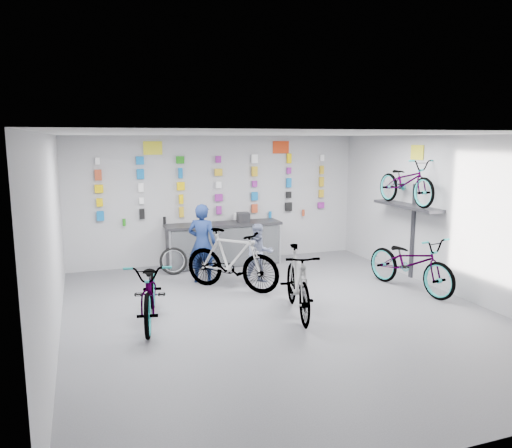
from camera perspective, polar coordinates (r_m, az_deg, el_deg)
name	(u,v)px	position (r m, az deg, el deg)	size (l,w,h in m)	color
floor	(281,314)	(8.56, 2.92, -10.29)	(8.00, 8.00, 0.00)	#4B4C50
ceiling	(283,134)	(8.04, 3.11, 10.22)	(8.00, 8.00, 0.00)	white
wall_back	(218,199)	(11.92, -4.36, 2.83)	(7.00, 7.00, 0.00)	#B9B9BB
wall_front	(454,301)	(4.83, 21.66, -8.20)	(7.00, 7.00, 0.00)	#B9B9BB
wall_left	(52,242)	(7.58, -22.27, -1.88)	(8.00, 8.00, 0.00)	#B9B9BB
wall_right	(455,216)	(10.03, 21.82, 0.84)	(8.00, 8.00, 0.00)	#B9B9BB
counter	(224,245)	(11.65, -3.71, -2.38)	(2.70, 0.66, 1.00)	black
merch_wall	(217,188)	(11.81, -4.53, 4.15)	(5.57, 0.08, 1.57)	#0C68B5
wall_bracket	(408,210)	(10.85, 16.97, 1.55)	(0.39, 1.90, 2.00)	#333338
sign_left	(153,148)	(11.52, -11.71, 8.50)	(0.42, 0.02, 0.30)	yellow
sign_right	(281,147)	(12.34, 2.86, 8.75)	(0.42, 0.02, 0.30)	red
sign_side	(417,152)	(10.85, 17.93, 7.79)	(0.02, 0.40, 0.30)	yellow
bike_left	(151,290)	(8.23, -11.95, -7.41)	(0.71, 2.03, 1.07)	gray
bike_center	(298,282)	(8.39, 4.78, -6.61)	(0.54, 1.91, 1.15)	gray
bike_right	(411,263)	(10.17, 17.26, -4.22)	(0.73, 2.10, 1.10)	gray
bike_service	(232,260)	(9.74, -2.77, -4.09)	(0.57, 2.01, 1.21)	gray
bike_wall	(406,182)	(10.74, 16.79, 4.64)	(0.63, 1.80, 0.95)	gray
clerk	(202,243)	(10.23, -6.16, -2.23)	(0.60, 0.39, 1.64)	#12224F
customer	(259,254)	(10.18, 0.36, -3.41)	(0.60, 0.47, 1.23)	slate
spare_wheel	(173,261)	(11.08, -9.42, -4.19)	(0.61, 0.25, 0.60)	black
register	(243,217)	(11.69, -1.47, 0.78)	(0.28, 0.30, 0.22)	black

